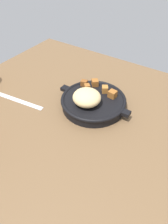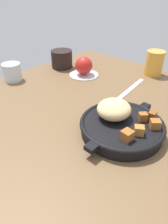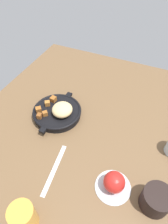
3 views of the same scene
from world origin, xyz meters
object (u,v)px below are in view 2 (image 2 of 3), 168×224
at_px(coffee_mug_dark, 62,59).
at_px(red_apple, 84,65).
at_px(cast_iron_skillet, 121,124).
at_px(water_glass_short, 12,72).
at_px(butter_knife, 131,88).
at_px(juice_glass_amber, 154,63).

bearing_deg(coffee_mug_dark, red_apple, -89.55).
height_order(cast_iron_skillet, red_apple, cast_iron_skillet).
distance_m(cast_iron_skillet, water_glass_short, 0.49).
distance_m(cast_iron_skillet, coffee_mug_dark, 0.50).
xyz_separation_m(red_apple, butter_knife, (0.02, -0.21, -0.04)).
bearing_deg(coffee_mug_dark, butter_knife, -85.88).
bearing_deg(red_apple, butter_knife, -83.59).
bearing_deg(butter_knife, coffee_mug_dark, 87.11).
relative_size(red_apple, coffee_mug_dark, 0.77).
relative_size(red_apple, juice_glass_amber, 0.73).
xyz_separation_m(butter_knife, water_glass_short, (-0.25, 0.38, 0.03)).
xyz_separation_m(butter_knife, juice_glass_amber, (0.18, 0.01, 0.05)).
relative_size(butter_knife, water_glass_short, 2.93).
distance_m(butter_knife, coffee_mug_dark, 0.35).
bearing_deg(coffee_mug_dark, cast_iron_skillet, -114.39).
bearing_deg(butter_knife, water_glass_short, 116.21).
relative_size(coffee_mug_dark, juice_glass_amber, 0.95).
height_order(butter_knife, water_glass_short, water_glass_short).
bearing_deg(cast_iron_skillet, juice_glass_amber, 16.76).
bearing_deg(juice_glass_amber, red_apple, 135.13).
distance_m(butter_knife, water_glass_short, 0.45).
xyz_separation_m(cast_iron_skillet, coffee_mug_dark, (0.21, 0.46, 0.01)).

